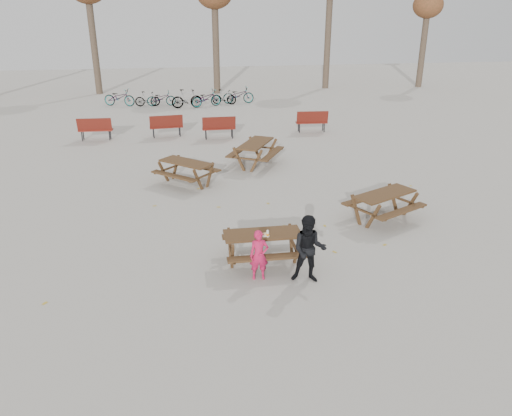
{
  "coord_description": "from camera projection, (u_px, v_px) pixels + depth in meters",
  "views": [
    {
      "loc": [
        -1.79,
        -10.35,
        5.72
      ],
      "look_at": [
        0.0,
        1.0,
        1.0
      ],
      "focal_mm": 35.0,
      "sensor_mm": 36.0,
      "label": 1
    }
  ],
  "objects": [
    {
      "name": "adult",
      "position": [
        309.0,
        249.0,
        10.82
      ],
      "size": [
        0.88,
        0.76,
        1.55
      ],
      "primitive_type": "imported",
      "rotation": [
        0.0,
        0.0,
        -0.26
      ],
      "color": "black",
      "rests_on": "ground"
    },
    {
      "name": "fallen_leaves",
      "position": [
        265.0,
        220.0,
        14.24
      ],
      "size": [
        11.0,
        11.0,
        0.01
      ],
      "primitive_type": null,
      "color": "#B4952B",
      "rests_on": "ground"
    },
    {
      "name": "ground",
      "position": [
        263.0,
        262.0,
        11.89
      ],
      "size": [
        80.0,
        80.0,
        0.0
      ],
      "primitive_type": "plane",
      "color": "gray",
      "rests_on": "ground"
    },
    {
      "name": "picnic_table_north",
      "position": [
        187.0,
        173.0,
        16.92
      ],
      "size": [
        2.37,
        2.35,
        0.8
      ],
      "primitive_type": null,
      "rotation": [
        0.0,
        0.0,
        -0.75
      ],
      "color": "#372214",
      "rests_on": "ground"
    },
    {
      "name": "main_picnic_table",
      "position": [
        263.0,
        240.0,
        11.67
      ],
      "size": [
        1.8,
        1.45,
        0.78
      ],
      "color": "#372214",
      "rests_on": "ground"
    },
    {
      "name": "park_bench_row",
      "position": [
        200.0,
        126.0,
        22.97
      ],
      "size": [
        11.58,
        1.24,
        1.03
      ],
      "color": "maroon",
      "rests_on": "ground"
    },
    {
      "name": "soda_bottle",
      "position": [
        268.0,
        234.0,
        11.38
      ],
      "size": [
        0.07,
        0.07,
        0.17
      ],
      "color": "silver",
      "rests_on": "main_picnic_table"
    },
    {
      "name": "picnic_table_far",
      "position": [
        256.0,
        154.0,
        18.93
      ],
      "size": [
        2.42,
        2.57,
        0.88
      ],
      "primitive_type": null,
      "rotation": [
        0.0,
        0.0,
        1.07
      ],
      "color": "#372214",
      "rests_on": "ground"
    },
    {
      "name": "picnic_table_east",
      "position": [
        384.0,
        206.0,
        14.1
      ],
      "size": [
        2.36,
        2.2,
        0.81
      ],
      "primitive_type": null,
      "rotation": [
        0.0,
        0.0,
        0.47
      ],
      "color": "#372214",
      "rests_on": "ground"
    },
    {
      "name": "bread_roll",
      "position": [
        265.0,
        234.0,
        11.43
      ],
      "size": [
        0.14,
        0.06,
        0.05
      ],
      "primitive_type": "ellipsoid",
      "color": "tan",
      "rests_on": "food_tray"
    },
    {
      "name": "child",
      "position": [
        259.0,
        255.0,
        10.99
      ],
      "size": [
        0.44,
        0.3,
        1.16
      ],
      "primitive_type": "imported",
      "rotation": [
        0.0,
        0.0,
        -0.06
      ],
      "color": "#C01846",
      "rests_on": "ground"
    },
    {
      "name": "bicycle_row",
      "position": [
        184.0,
        97.0,
        29.97
      ],
      "size": [
        9.15,
        2.34,
        1.09
      ],
      "color": "black",
      "rests_on": "ground"
    },
    {
      "name": "food_tray",
      "position": [
        265.0,
        235.0,
        11.44
      ],
      "size": [
        0.18,
        0.11,
        0.03
      ],
      "primitive_type": "cube",
      "color": "white",
      "rests_on": "main_picnic_table"
    }
  ]
}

